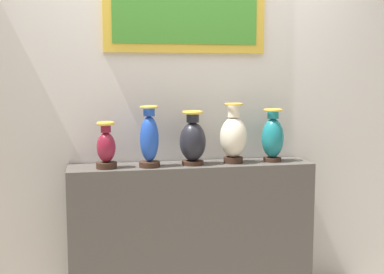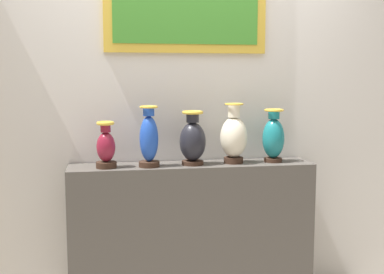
{
  "view_description": "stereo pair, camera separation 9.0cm",
  "coord_description": "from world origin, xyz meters",
  "views": [
    {
      "loc": [
        -0.64,
        -3.21,
        1.58
      ],
      "look_at": [
        0.0,
        0.0,
        1.18
      ],
      "focal_mm": 46.09,
      "sensor_mm": 36.0,
      "label": 1
    },
    {
      "loc": [
        -0.55,
        -3.22,
        1.58
      ],
      "look_at": [
        0.0,
        0.0,
        1.18
      ],
      "focal_mm": 46.09,
      "sensor_mm": 36.0,
      "label": 2
    }
  ],
  "objects": [
    {
      "name": "vase_onyx",
      "position": [
        -0.0,
        -0.02,
        1.16
      ],
      "size": [
        0.18,
        0.18,
        0.36
      ],
      "color": "#382319",
      "rests_on": "display_shelf"
    },
    {
      "name": "vase_sapphire",
      "position": [
        -0.29,
        -0.05,
        1.18
      ],
      "size": [
        0.14,
        0.14,
        0.4
      ],
      "color": "#382319",
      "rests_on": "display_shelf"
    },
    {
      "name": "vase_burgundy",
      "position": [
        -0.57,
        -0.04,
        1.14
      ],
      "size": [
        0.13,
        0.13,
        0.3
      ],
      "color": "#382319",
      "rests_on": "display_shelf"
    },
    {
      "name": "vase_teal",
      "position": [
        0.57,
        -0.01,
        1.17
      ],
      "size": [
        0.15,
        0.15,
        0.37
      ],
      "color": "#382319",
      "rests_on": "display_shelf"
    },
    {
      "name": "back_wall",
      "position": [
        -0.0,
        0.22,
        1.54
      ],
      "size": [
        4.2,
        0.14,
        3.04
      ],
      "color": "silver",
      "rests_on": "ground_plane"
    },
    {
      "name": "display_shelf",
      "position": [
        0.0,
        0.0,
        0.5
      ],
      "size": [
        1.64,
        0.31,
        1.0
      ],
      "primitive_type": "cube",
      "color": "#4C4742",
      "rests_on": "ground_plane"
    },
    {
      "name": "vase_ivory",
      "position": [
        0.29,
        -0.01,
        1.18
      ],
      "size": [
        0.18,
        0.18,
        0.41
      ],
      "color": "#382319",
      "rests_on": "display_shelf"
    }
  ]
}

